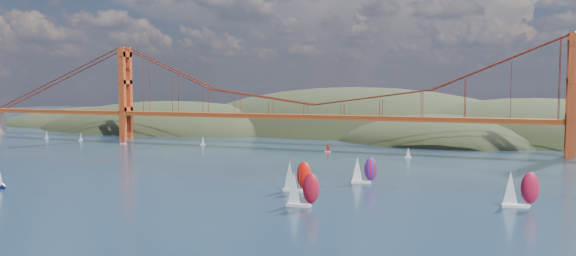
# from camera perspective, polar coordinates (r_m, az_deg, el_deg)

# --- Properties ---
(ground) EXTENTS (1200.00, 1200.00, 0.00)m
(ground) POSITION_cam_1_polar(r_m,az_deg,el_deg) (139.39, -22.41, -9.11)
(ground) COLOR black
(ground) RESTS_ON ground
(headlands) EXTENTS (725.00, 225.00, 96.00)m
(headlands) POSITION_cam_1_polar(r_m,az_deg,el_deg) (381.18, 13.99, -2.51)
(headlands) COLOR black
(headlands) RESTS_ON ground
(bridge) EXTENTS (552.00, 12.00, 55.00)m
(bridge) POSITION_cam_1_polar(r_m,az_deg,el_deg) (293.46, 2.42, 4.38)
(bridge) COLOR #883611
(bridge) RESTS_ON ground
(racer_0) EXTENTS (9.22, 3.92, 10.49)m
(racer_0) POSITION_cam_1_polar(r_m,az_deg,el_deg) (167.73, 0.86, -4.84)
(racer_0) COLOR white
(racer_0) RESTS_ON ground
(racer_1) EXTENTS (8.88, 3.60, 10.22)m
(racer_1) POSITION_cam_1_polar(r_m,az_deg,el_deg) (146.97, 1.43, -6.19)
(racer_1) COLOR silver
(racer_1) RESTS_ON ground
(racer_2) EXTENTS (9.36, 4.54, 10.54)m
(racer_2) POSITION_cam_1_polar(r_m,az_deg,el_deg) (158.28, 22.47, -5.70)
(racer_2) COLOR white
(racer_2) RESTS_ON ground
(racer_rwb) EXTENTS (8.54, 4.93, 9.57)m
(racer_rwb) POSITION_cam_1_polar(r_m,az_deg,el_deg) (184.03, 7.69, -4.21)
(racer_rwb) COLOR silver
(racer_rwb) RESTS_ON ground
(distant_boat_0) EXTENTS (3.00, 2.00, 4.70)m
(distant_boat_0) POSITION_cam_1_polar(r_m,az_deg,el_deg) (368.81, -23.32, -0.64)
(distant_boat_0) COLOR silver
(distant_boat_0) RESTS_ON ground
(distant_boat_1) EXTENTS (3.00, 2.00, 4.70)m
(distant_boat_1) POSITION_cam_1_polar(r_m,az_deg,el_deg) (347.84, -20.31, -0.82)
(distant_boat_1) COLOR silver
(distant_boat_1) RESTS_ON ground
(distant_boat_2) EXTENTS (3.00, 2.00, 4.70)m
(distant_boat_2) POSITION_cam_1_polar(r_m,az_deg,el_deg) (321.50, -16.42, -1.13)
(distant_boat_2) COLOR silver
(distant_boat_2) RESTS_ON ground
(distant_boat_3) EXTENTS (3.00, 2.00, 4.70)m
(distant_boat_3) POSITION_cam_1_polar(r_m,az_deg,el_deg) (305.49, -8.63, -1.27)
(distant_boat_3) COLOR silver
(distant_boat_3) RESTS_ON ground
(distant_boat_8) EXTENTS (3.00, 2.00, 4.70)m
(distant_boat_8) POSITION_cam_1_polar(r_m,az_deg,el_deg) (253.20, 12.12, -2.45)
(distant_boat_8) COLOR silver
(distant_boat_8) RESTS_ON ground
(distant_boat_9) EXTENTS (3.00, 2.00, 4.70)m
(distant_boat_9) POSITION_cam_1_polar(r_m,az_deg,el_deg) (270.63, 4.08, -1.94)
(distant_boat_9) COLOR silver
(distant_boat_9) RESTS_ON ground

